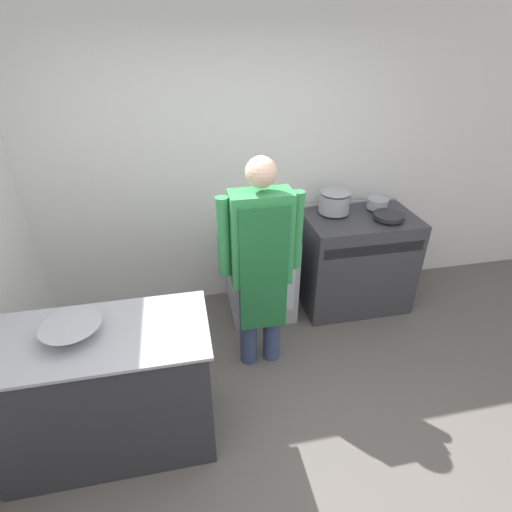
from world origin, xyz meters
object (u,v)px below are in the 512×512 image
at_px(stove, 355,261).
at_px(sauce_pot, 377,203).
at_px(fridge_unit, 261,272).
at_px(person_cook, 261,259).
at_px(stock_pot, 335,201).
at_px(saute_pan, 389,216).
at_px(mixing_bowl, 72,331).

bearing_deg(stove, sauce_pot, 29.81).
distance_m(fridge_unit, person_cook, 0.89).
xyz_separation_m(fridge_unit, stock_pot, (0.70, 0.06, 0.64)).
height_order(stove, saute_pan, saute_pan).
height_order(fridge_unit, sauce_pot, sauce_pot).
relative_size(person_cook, sauce_pot, 8.89).
height_order(mixing_bowl, saute_pan, mixing_bowl).
relative_size(fridge_unit, person_cook, 0.49).
relative_size(mixing_bowl, stock_pot, 1.20).
height_order(person_cook, mixing_bowl, person_cook).
xyz_separation_m(person_cook, saute_pan, (1.27, 0.50, -0.00)).
relative_size(person_cook, mixing_bowl, 5.18).
xyz_separation_m(stove, stock_pot, (-0.23, 0.12, 0.59)).
height_order(person_cook, sauce_pot, person_cook).
relative_size(mixing_bowl, sauce_pot, 1.72).
bearing_deg(fridge_unit, stove, -3.44).
height_order(fridge_unit, mixing_bowl, mixing_bowl).
bearing_deg(saute_pan, mixing_bowl, -157.13).
bearing_deg(person_cook, sauce_pot, 29.93).
relative_size(stove, sauce_pot, 5.17).
relative_size(stove, saute_pan, 3.71).
distance_m(fridge_unit, saute_pan, 1.26).
xyz_separation_m(stove, fridge_unit, (-0.92, 0.06, -0.05)).
bearing_deg(sauce_pot, person_cook, -150.07).
height_order(mixing_bowl, stock_pot, stock_pot).
height_order(saute_pan, sauce_pot, sauce_pot).
bearing_deg(saute_pan, sauce_pot, 90.00).
distance_m(stove, person_cook, 1.34).
xyz_separation_m(stove, saute_pan, (0.20, -0.11, 0.51)).
xyz_separation_m(stock_pot, sauce_pot, (0.43, 0.00, -0.06)).
bearing_deg(mixing_bowl, stock_pot, 31.89).
bearing_deg(sauce_pot, stove, -150.19).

